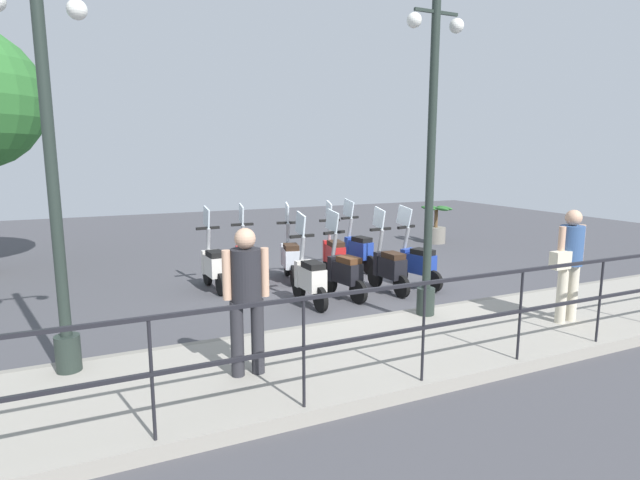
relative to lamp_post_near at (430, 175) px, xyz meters
The scene contains 17 objects.
ground_plane 3.25m from the lamp_post_near, ahead, with size 28.00×28.00×0.00m, color #424247.
promenade_walkway 2.25m from the lamp_post_near, behind, with size 2.20×20.00×0.15m.
fence_railing 2.22m from the lamp_post_near, behind, with size 0.04×16.03×1.07m.
lamp_post_near is the anchor object (origin of this frame).
lamp_post_far 4.73m from the lamp_post_near, 90.00° to the left, with size 0.26×0.90×4.27m.
pedestrian_with_bag 2.23m from the lamp_post_near, 124.38° to the right, with size 0.33×0.65×1.59m.
pedestrian_distant 3.30m from the lamp_post_near, 106.79° to the left, with size 0.35×0.49×1.59m.
potted_palm 7.36m from the lamp_post_near, 38.51° to the right, with size 1.06×0.66×1.05m.
scooter_near_0 2.69m from the lamp_post_near, 31.44° to the right, with size 1.21×0.52×1.54m.
scooter_near_1 2.46m from the lamp_post_near, 14.21° to the right, with size 1.23×0.44×1.54m.
scooter_near_2 2.47m from the lamp_post_near, 15.73° to the left, with size 1.22×0.48×1.54m.
scooter_near_3 2.62m from the lamp_post_near, 36.96° to the left, with size 1.23×0.44×1.54m.
scooter_far_0 3.93m from the lamp_post_near, 12.20° to the right, with size 1.23×0.47×1.54m.
scooter_far_1 3.66m from the lamp_post_near, ahead, with size 1.23×0.45×1.54m.
scooter_far_2 3.79m from the lamp_post_near, 15.20° to the left, with size 1.22×0.50×1.54m.
scooter_far_3 4.17m from the lamp_post_near, 27.34° to the left, with size 1.23×0.44×1.54m.
scooter_far_4 4.35m from the lamp_post_near, 37.43° to the left, with size 1.23×0.44×1.54m.
Camera 1 is at (-8.21, 4.33, 2.48)m, focal length 28.00 mm.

